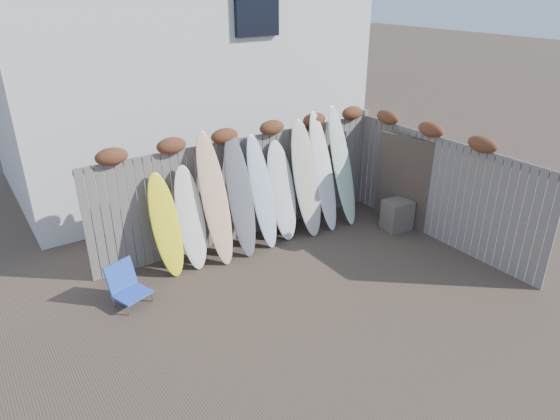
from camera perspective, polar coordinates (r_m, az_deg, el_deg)
ground at (r=8.25m, az=4.74°, el=-9.23°), size 80.00×80.00×0.00m
back_fence at (r=9.49m, az=-3.75°, el=3.60°), size 6.05×0.28×2.24m
right_fence at (r=9.84m, az=17.84°, el=2.95°), size 0.28×4.40×2.24m
house at (r=12.81m, az=-12.12°, el=18.00°), size 8.50×5.50×6.33m
beach_chair at (r=8.18m, az=-17.14°, el=-8.18°), size 0.64×0.66×0.66m
wooden_crate at (r=10.31m, az=13.24°, el=-0.55°), size 0.58×0.50×0.61m
lattice_panel at (r=10.30m, az=14.00°, el=3.12°), size 0.31×1.22×1.86m
surfboard_0 at (r=8.58m, az=-12.90°, el=-1.70°), size 0.51×0.64×1.74m
surfboard_1 at (r=8.71m, az=-10.18°, el=-0.89°), size 0.54×0.68×1.77m
surfboard_2 at (r=8.74m, az=-7.47°, el=1.25°), size 0.49×0.81×2.30m
surfboard_3 at (r=8.96m, az=-4.58°, el=1.62°), size 0.54×0.81×2.18m
surfboard_4 at (r=9.24m, az=-2.09°, el=2.07°), size 0.48×0.75×2.08m
surfboard_5 at (r=9.55m, az=0.20°, el=2.21°), size 0.60×0.71×1.88m
surfboard_6 at (r=9.70m, az=3.02°, el=3.60°), size 0.60×0.81×2.21m
surfboard_7 at (r=9.92m, az=4.95°, el=4.35°), size 0.48×0.82×2.31m
surfboard_8 at (r=10.20m, az=7.11°, el=5.01°), size 0.52×0.86×2.37m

